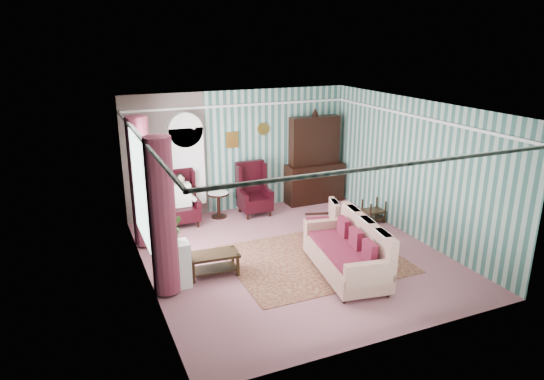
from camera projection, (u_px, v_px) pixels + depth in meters
name	position (u px, v px, depth m)	size (l,w,h in m)	color
floor	(293.00, 256.00, 9.46)	(6.00, 6.00, 0.00)	#955660
room_shell	(260.00, 157.00, 8.77)	(5.53, 6.02, 2.91)	#356058
bookcase	(187.00, 172.00, 11.09)	(0.80, 0.28, 2.24)	white
dresser_hutch	(315.00, 157.00, 12.20)	(1.50, 0.56, 2.36)	black
wingback_left	(182.00, 199.00, 10.81)	(0.76, 0.80, 1.25)	black
wingback_right	(254.00, 189.00, 11.47)	(0.76, 0.80, 1.25)	black
seated_woman	(182.00, 200.00, 10.82)	(0.44, 0.40, 1.18)	silver
round_side_table	(219.00, 205.00, 11.38)	(0.50, 0.50, 0.60)	black
nest_table	(373.00, 211.00, 11.10)	(0.45, 0.38, 0.54)	black
plant_stand	(173.00, 266.00, 8.17)	(0.55, 0.35, 0.80)	white
rug	(314.00, 259.00, 9.31)	(3.20, 2.60, 0.01)	#4E1A22
sofa	(346.00, 247.00, 8.56)	(2.07, 0.97, 1.07)	beige
floral_armchair	(321.00, 220.00, 10.02)	(0.71, 0.84, 0.92)	beige
coffee_table	(214.00, 264.00, 8.64)	(0.90, 0.47, 0.42)	black
potted_plant_a	(170.00, 237.00, 7.85)	(0.34, 0.30, 0.38)	#24551A
potted_plant_b	(175.00, 228.00, 8.13)	(0.25, 0.20, 0.45)	#22571B
potted_plant_c	(168.00, 230.00, 8.08)	(0.23, 0.23, 0.42)	#184C1B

